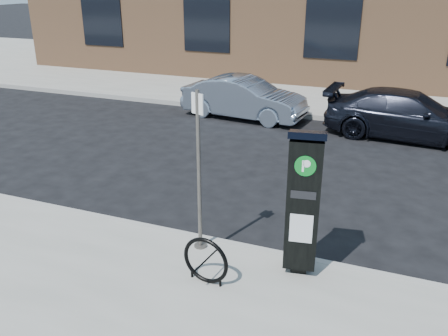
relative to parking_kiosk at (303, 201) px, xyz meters
The scene contains 9 objects.
ground 2.21m from the parking_kiosk, 168.94° to the left, with size 120.00×120.00×0.00m, color black.
sidewalk_far 14.51m from the parking_kiosk, 97.14° to the left, with size 60.00×12.00×0.15m, color gray.
curb_near 2.17m from the parking_kiosk, 169.55° to the left, with size 60.00×0.12×0.16m, color #9E9B93.
curb_far 8.64m from the parking_kiosk, 102.12° to the left, with size 60.00×0.12×0.16m, color #9E9B93.
parking_kiosk is the anchor object (origin of this frame).
sign_pole 1.59m from the parking_kiosk, behind, with size 0.21×0.20×2.50m.
bike_rack 1.56m from the parking_kiosk, 145.89° to the right, with size 0.70×0.14×0.69m.
car_silver 8.56m from the parking_kiosk, 114.75° to the left, with size 1.34×3.84×1.27m, color #808FA3.
car_dark 7.63m from the parking_kiosk, 80.98° to the left, with size 1.79×4.40×1.28m, color black.
Camera 1 is at (2.93, -6.17, 4.08)m, focal length 38.00 mm.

